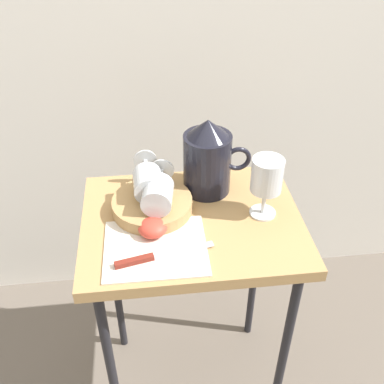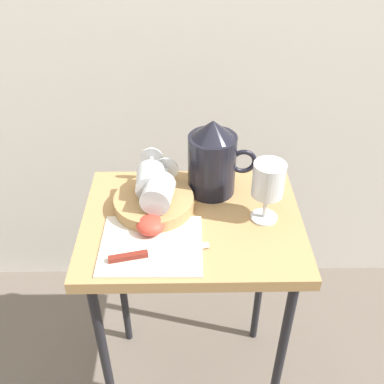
# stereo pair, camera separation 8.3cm
# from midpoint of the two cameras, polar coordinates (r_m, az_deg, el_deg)

# --- Properties ---
(ground_plane) EXTENTS (6.00, 6.00, 0.00)m
(ground_plane) POSITION_cam_midpoint_polar(r_m,az_deg,el_deg) (1.62, 1.59, -22.49)
(ground_plane) COLOR #665B51
(curtain_drape) EXTENTS (2.40, 0.03, 1.81)m
(curtain_drape) POSITION_cam_midpoint_polar(r_m,az_deg,el_deg) (1.41, 1.42, 16.71)
(curtain_drape) COLOR silver
(curtain_drape) RESTS_ON ground_plane
(table) EXTENTS (0.53, 0.41, 0.69)m
(table) POSITION_cam_midpoint_polar(r_m,az_deg,el_deg) (1.13, 2.10, -6.60)
(table) COLOR #AD8451
(table) RESTS_ON ground_plane
(linen_napkin) EXTENTS (0.23, 0.20, 0.00)m
(linen_napkin) POSITION_cam_midpoint_polar(r_m,az_deg,el_deg) (1.01, -2.82, -6.78)
(linen_napkin) COLOR silver
(linen_napkin) RESTS_ON table
(basket_tray) EXTENTS (0.19, 0.19, 0.03)m
(basket_tray) POSITION_cam_midpoint_polar(r_m,az_deg,el_deg) (1.10, -2.68, -1.45)
(basket_tray) COLOR #AD8451
(basket_tray) RESTS_ON table
(pitcher) EXTENTS (0.17, 0.12, 0.20)m
(pitcher) POSITION_cam_midpoint_polar(r_m,az_deg,el_deg) (1.13, 4.70, 3.58)
(pitcher) COLOR black
(pitcher) RESTS_ON table
(wine_glass_upright) EXTENTS (0.07, 0.07, 0.15)m
(wine_glass_upright) POSITION_cam_midpoint_polar(r_m,az_deg,el_deg) (1.04, 11.91, 0.98)
(wine_glass_upright) COLOR silver
(wine_glass_upright) RESTS_ON table
(wine_glass_tipped_near) EXTENTS (0.07, 0.15, 0.07)m
(wine_glass_tipped_near) POSITION_cam_midpoint_polar(r_m,az_deg,el_deg) (1.09, -3.09, 1.53)
(wine_glass_tipped_near) COLOR silver
(wine_glass_tipped_near) RESTS_ON basket_tray
(wine_glass_tipped_far) EXTENTS (0.09, 0.16, 0.07)m
(wine_glass_tipped_far) POSITION_cam_midpoint_polar(r_m,az_deg,el_deg) (1.05, -2.00, -0.01)
(wine_glass_tipped_far) COLOR silver
(wine_glass_tipped_far) RESTS_ON basket_tray
(apple_half_left) EXTENTS (0.07, 0.07, 0.04)m
(apple_half_left) POSITION_cam_midpoint_polar(r_m,az_deg,el_deg) (1.03, -2.96, -4.24)
(apple_half_left) COLOR #CC3D2D
(apple_half_left) RESTS_ON linen_napkin
(knife) EXTENTS (0.22, 0.06, 0.01)m
(knife) POSITION_cam_midpoint_polar(r_m,az_deg,el_deg) (0.98, -3.63, -7.97)
(knife) COLOR silver
(knife) RESTS_ON linen_napkin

